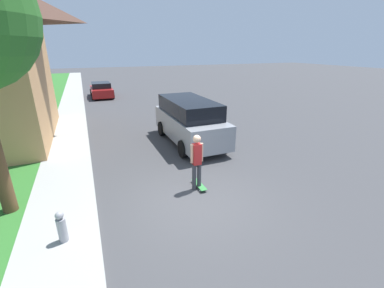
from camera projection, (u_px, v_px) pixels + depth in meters
ground_plane at (195, 200)px, 7.60m from camera, size 120.00×120.00×0.00m
sidewalk at (68, 147)px, 11.46m from camera, size 1.80×80.00×0.10m
suv_parked at (189, 120)px, 11.89m from camera, size 2.08×4.94×2.04m
car_down_street at (101, 90)px, 23.43m from camera, size 1.92×4.07×1.32m
skateboarder at (197, 160)px, 7.84m from camera, size 0.41×0.24×1.81m
skateboard at (199, 185)px, 8.27m from camera, size 0.22×0.82×0.10m
fire_hydrant at (62, 227)px, 5.72m from camera, size 0.20×0.20×0.77m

